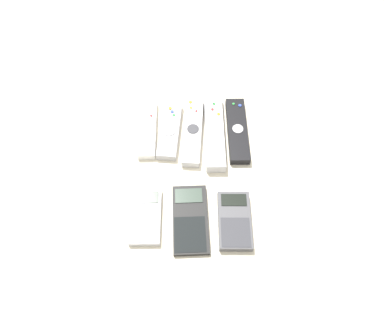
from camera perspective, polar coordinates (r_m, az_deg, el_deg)
ground_plane at (r=0.85m, az=-0.05°, el=-2.33°), size 3.00×3.00×0.00m
remote_0 at (r=0.93m, az=-6.75°, el=5.38°), size 0.05×0.17×0.02m
remote_1 at (r=0.92m, az=-3.41°, el=5.23°), size 0.05×0.17×0.02m
remote_2 at (r=0.92m, az=0.02°, el=5.16°), size 0.05×0.20×0.02m
remote_3 at (r=0.91m, az=3.41°, el=5.09°), size 0.05×0.22×0.03m
remote_4 at (r=0.92m, az=6.91°, el=5.21°), size 0.05×0.19×0.02m
calculator_0 at (r=0.81m, az=-7.06°, el=-7.88°), size 0.07×0.13×0.01m
calculator_1 at (r=0.80m, az=-0.39°, el=-8.31°), size 0.08×0.16×0.01m
calculator_2 at (r=0.80m, az=6.50°, el=-8.47°), size 0.07×0.13×0.02m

